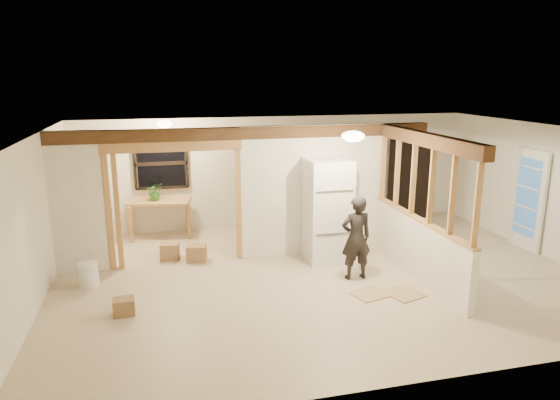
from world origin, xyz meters
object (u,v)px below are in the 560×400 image
object	(u,v)px
work_table	(160,219)
bookshelf	(409,179)
shop_vac	(85,232)
woman	(356,238)
refrigerator	(327,210)

from	to	relation	value
work_table	bookshelf	size ratio (longest dim) A/B	0.68
bookshelf	work_table	bearing A→B (deg)	-178.60
bookshelf	shop_vac	bearing A→B (deg)	-177.20
shop_vac	bookshelf	xyz separation A→B (m)	(7.42, 0.36, 0.67)
woman	work_table	size ratio (longest dim) A/B	1.12
shop_vac	work_table	bearing A→B (deg)	8.24
refrigerator	work_table	xyz separation A→B (m)	(-3.04, 2.12, -0.55)
woman	bookshelf	size ratio (longest dim) A/B	0.76
work_table	refrigerator	bearing A→B (deg)	-23.06
work_table	woman	bearing A→B (deg)	-32.34
shop_vac	bookshelf	size ratio (longest dim) A/B	0.30
woman	shop_vac	size ratio (longest dim) A/B	2.57
woman	bookshelf	xyz separation A→B (m)	(2.70, 3.27, 0.23)
refrigerator	bookshelf	world-z (taller)	refrigerator
refrigerator	woman	size ratio (longest dim) A/B	1.32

